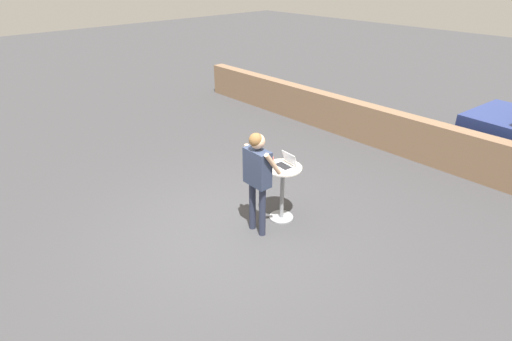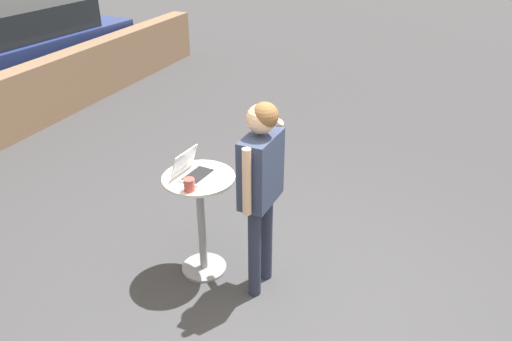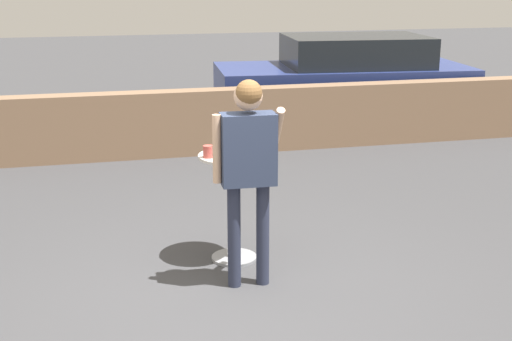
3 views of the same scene
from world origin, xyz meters
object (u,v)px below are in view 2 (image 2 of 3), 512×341
Objects in this scene: cafe_table at (201,212)px; parked_car_near_street at (15,49)px; coffee_mug at (189,185)px; standing_person at (261,175)px; laptop at (193,170)px.

cafe_table is 0.23× the size of parked_car_near_street.
cafe_table is 0.48m from coffee_mug.
cafe_table is 6.18m from parked_car_near_street.
standing_person reaches higher than parked_car_near_street.
laptop reaches higher than coffee_mug.
standing_person is (0.23, -0.53, 0.08)m from coffee_mug.
parked_car_near_street reaches higher than laptop.
parked_car_near_street is (3.33, 5.39, -0.26)m from coffee_mug.
cafe_table is at bearing 11.28° from coffee_mug.
laptop is 0.19× the size of standing_person.
standing_person reaches higher than coffee_mug.
parked_car_near_street is at bearing 59.92° from cafe_table.
laptop is 0.26m from coffee_mug.
coffee_mug is 6.34m from parked_car_near_street.
laptop is 2.63× the size of coffee_mug.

